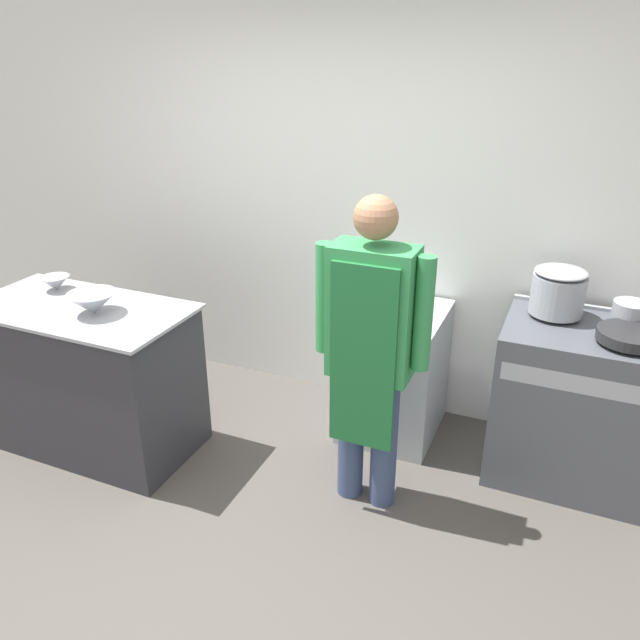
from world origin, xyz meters
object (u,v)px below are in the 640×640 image
at_px(mixing_bowl, 93,303).
at_px(stock_pot, 558,290).
at_px(person_cook, 371,343).
at_px(sauce_pot, 630,313).
at_px(stove, 576,405).
at_px(saute_pan, 630,336).
at_px(fridge_unit, 394,372).

xyz_separation_m(mixing_bowl, stock_pot, (2.37, 0.97, 0.10)).
distance_m(person_cook, stock_pot, 1.13).
bearing_deg(mixing_bowl, sauce_pot, 19.52).
relative_size(stove, saute_pan, 2.99).
distance_m(stock_pot, saute_pan, 0.44).
bearing_deg(stock_pot, fridge_unit, -174.95).
bearing_deg(sauce_pot, stove, -147.01).
distance_m(mixing_bowl, sauce_pot, 2.91).
relative_size(stove, mixing_bowl, 3.47).
bearing_deg(stock_pot, mixing_bowl, -157.73).
distance_m(person_cook, mixing_bowl, 1.58).
bearing_deg(saute_pan, stove, 147.52).
height_order(stove, mixing_bowl, mixing_bowl).
height_order(fridge_unit, stock_pot, stock_pot).
xyz_separation_m(person_cook, saute_pan, (1.18, 0.55, 0.02)).
bearing_deg(fridge_unit, person_cook, -84.39).
xyz_separation_m(person_cook, mixing_bowl, (-1.57, -0.20, 0.03)).
distance_m(stove, mixing_bowl, 2.76).
bearing_deg(mixing_bowl, saute_pan, 15.27).
bearing_deg(sauce_pot, stock_pot, 180.00).
bearing_deg(stove, sauce_pot, 32.99).
xyz_separation_m(stock_pot, saute_pan, (0.37, -0.22, -0.11)).
bearing_deg(fridge_unit, mixing_bowl, -149.16).
bearing_deg(sauce_pot, saute_pan, -90.00).
relative_size(mixing_bowl, sauce_pot, 1.48).
bearing_deg(person_cook, mixing_bowl, -172.85).
distance_m(stock_pot, sauce_pot, 0.38).
height_order(person_cook, sauce_pot, person_cook).
relative_size(fridge_unit, saute_pan, 2.64).
distance_m(stove, sauce_pot, 0.58).
distance_m(stove, stock_pot, 0.65).
bearing_deg(fridge_unit, stock_pot, 5.05).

